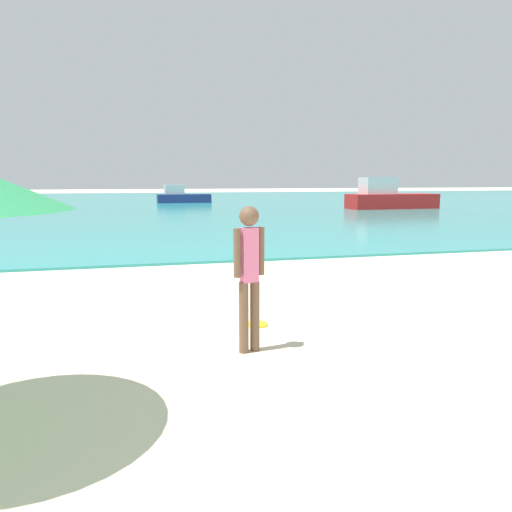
# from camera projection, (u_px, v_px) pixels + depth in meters

# --- Properties ---
(water) EXTENTS (160.00, 60.00, 0.06)m
(water) POSITION_uv_depth(u_px,v_px,m) (156.00, 203.00, 39.91)
(water) COLOR teal
(water) RESTS_ON ground
(person_standing) EXTENTS (0.37, 0.22, 1.64)m
(person_standing) POSITION_uv_depth(u_px,v_px,m) (249.00, 270.00, 5.32)
(person_standing) COLOR brown
(person_standing) RESTS_ON ground
(frisbee) EXTENTS (0.29, 0.29, 0.03)m
(frisbee) POSITION_uv_depth(u_px,v_px,m) (257.00, 324.00, 6.44)
(frisbee) COLOR yellow
(frisbee) RESTS_ON ground
(boat_near) EXTENTS (5.89, 1.98, 1.99)m
(boat_near) POSITION_uv_depth(u_px,v_px,m) (389.00, 198.00, 31.18)
(boat_near) COLOR red
(boat_near) RESTS_ON water
(boat_far) EXTENTS (4.29, 1.48, 1.45)m
(boat_far) POSITION_uv_depth(u_px,v_px,m) (182.00, 196.00, 39.02)
(boat_far) COLOR navy
(boat_far) RESTS_ON water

